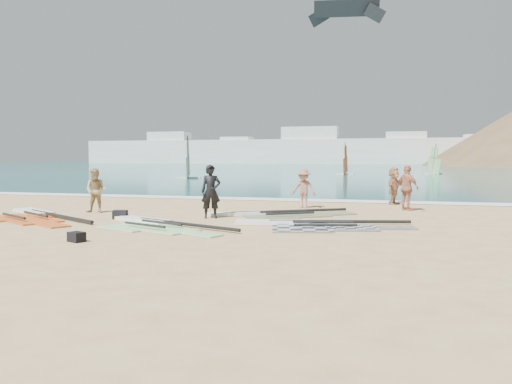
% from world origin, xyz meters
% --- Properties ---
extents(ground, '(300.00, 300.00, 0.00)m').
position_xyz_m(ground, '(0.00, 0.00, 0.00)').
color(ground, tan).
rests_on(ground, ground).
extents(sea, '(300.00, 240.00, 0.06)m').
position_xyz_m(sea, '(0.00, 132.00, 0.00)').
color(sea, '#0B4052').
rests_on(sea, ground).
extents(surf_line, '(300.00, 1.20, 0.04)m').
position_xyz_m(surf_line, '(0.00, 12.30, 0.00)').
color(surf_line, white).
rests_on(surf_line, ground).
extents(far_town, '(160.00, 8.00, 12.00)m').
position_xyz_m(far_town, '(-15.72, 150.00, 4.49)').
color(far_town, white).
rests_on(far_town, ground).
extents(rig_grey, '(5.82, 2.97, 0.20)m').
position_xyz_m(rig_grey, '(3.24, 3.05, 0.05)').
color(rig_grey, '#252528').
rests_on(rig_grey, ground).
extents(rig_green, '(5.15, 3.38, 0.20)m').
position_xyz_m(rig_green, '(-1.54, 1.83, 0.05)').
color(rig_green, '#5CD334').
rests_on(rig_green, ground).
extents(rig_orange, '(5.47, 3.99, 0.20)m').
position_xyz_m(rig_orange, '(1.44, 5.59, 0.05)').
color(rig_orange, '#DC6800').
rests_on(rig_orange, ground).
extents(rig_red, '(5.50, 4.39, 0.20)m').
position_xyz_m(rig_red, '(-6.91, 2.82, 0.05)').
color(rig_red, '#E4432A').
rests_on(rig_red, ground).
extents(gear_bag_near, '(0.56, 0.47, 0.31)m').
position_xyz_m(gear_bag_near, '(-3.56, 3.23, 0.15)').
color(gear_bag_near, black).
rests_on(gear_bag_near, ground).
extents(gear_bag_far, '(0.51, 0.44, 0.26)m').
position_xyz_m(gear_bag_far, '(-2.12, -1.39, 0.13)').
color(gear_bag_far, black).
rests_on(gear_bag_far, ground).
extents(person_wetsuit, '(0.83, 0.71, 1.93)m').
position_xyz_m(person_wetsuit, '(-0.50, 4.28, 0.96)').
color(person_wetsuit, black).
rests_on(person_wetsuit, ground).
extents(beachgoer_left, '(0.98, 0.83, 1.76)m').
position_xyz_m(beachgoer_left, '(-5.52, 4.76, 0.88)').
color(beachgoer_left, tan).
rests_on(beachgoer_left, ground).
extents(beachgoer_mid, '(1.18, 0.80, 1.69)m').
position_xyz_m(beachgoer_mid, '(2.12, 8.72, 0.84)').
color(beachgoer_mid, '#945F4F').
rests_on(beachgoer_mid, ground).
extents(beachgoer_back, '(1.12, 1.08, 1.88)m').
position_xyz_m(beachgoer_back, '(6.41, 8.77, 0.94)').
color(beachgoer_back, '#BA7257').
rests_on(beachgoer_back, ground).
extents(beachgoer_right, '(1.12, 1.69, 1.74)m').
position_xyz_m(beachgoer_right, '(5.90, 11.50, 0.87)').
color(beachgoer_right, tan).
rests_on(beachgoer_right, ground).
extents(windsurfer_left, '(2.51, 2.86, 4.41)m').
position_xyz_m(windsurfer_left, '(-14.32, 34.83, 1.29)').
color(windsurfer_left, white).
rests_on(windsurfer_left, ground).
extents(windsurfer_centre, '(2.29, 2.73, 4.08)m').
position_xyz_m(windsurfer_centre, '(0.19, 50.94, 1.22)').
color(windsurfer_centre, white).
rests_on(windsurfer_centre, ground).
extents(windsurfer_right, '(2.12, 2.19, 3.94)m').
position_xyz_m(windsurfer_right, '(11.06, 55.33, 1.18)').
color(windsurfer_right, white).
rests_on(windsurfer_right, ground).
extents(kitesurf_kite, '(7.96, 1.87, 2.55)m').
position_xyz_m(kitesurf_kite, '(0.97, 41.04, 17.44)').
color(kitesurf_kite, black).
rests_on(kitesurf_kite, ground).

